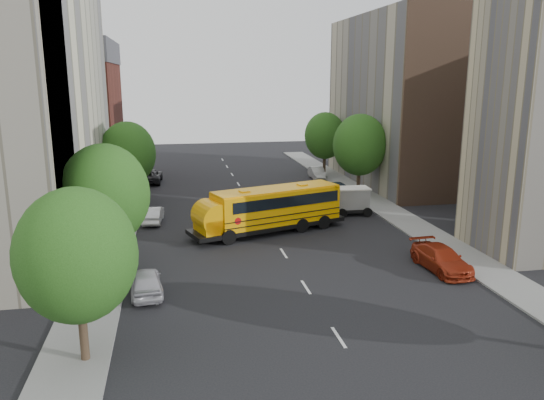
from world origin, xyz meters
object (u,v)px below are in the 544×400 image
object	(u,v)px
parked_car_2	(150,176)
safari_truck	(338,201)
street_tree_1	(105,194)
parked_car_0	(146,282)
street_tree_2	(128,153)
parked_car_3	(441,259)
street_tree_0	(77,256)
school_bus	(267,208)
street_tree_4	(360,145)
parked_car_5	(317,173)
parked_car_1	(153,215)
street_tree_5	(325,136)
parked_car_4	(339,190)

from	to	relation	value
parked_car_2	safari_truck	bearing A→B (deg)	136.05
street_tree_1	parked_car_0	distance (m)	5.79
street_tree_2	parked_car_3	size ratio (longest dim) A/B	1.53
street_tree_0	school_bus	distance (m)	20.31
street_tree_1	parked_car_2	world-z (taller)	street_tree_1
street_tree_4	parked_car_2	bearing A→B (deg)	152.63
street_tree_2	parked_car_0	distance (m)	21.78
street_tree_0	safari_truck	xyz separation A→B (m)	(17.69, 21.11, -3.39)
parked_car_3	parked_car_5	bearing A→B (deg)	85.50
parked_car_1	street_tree_2	bearing A→B (deg)	-66.24
street_tree_5	parked_car_3	distance (m)	33.21
street_tree_2	parked_car_3	world-z (taller)	street_tree_2
parked_car_5	parked_car_0	bearing A→B (deg)	-118.71
street_tree_2	parked_car_0	world-z (taller)	street_tree_2
parked_car_0	parked_car_5	size ratio (longest dim) A/B	1.03
street_tree_2	parked_car_2	xyz separation A→B (m)	(1.40, 10.66, -4.08)
school_bus	safari_truck	distance (m)	8.07
parked_car_4	parked_car_5	xyz separation A→B (m)	(0.62, 10.08, -0.09)
street_tree_0	parked_car_2	world-z (taller)	street_tree_0
street_tree_2	parked_car_1	world-z (taller)	street_tree_2
street_tree_1	street_tree_5	world-z (taller)	street_tree_1
parked_car_1	parked_car_4	world-z (taller)	parked_car_4
parked_car_3	parked_car_5	size ratio (longest dim) A/B	1.23
parked_car_2	parked_car_5	world-z (taller)	parked_car_2
parked_car_5	street_tree_5	bearing A→B (deg)	59.68
street_tree_5	parked_car_5	bearing A→B (deg)	-122.24
street_tree_2	safari_truck	bearing A→B (deg)	-21.29
street_tree_0	parked_car_1	xyz separation A→B (m)	(2.20, 21.57, -3.98)
parked_car_2	parked_car_3	world-z (taller)	parked_car_2
street_tree_1	parked_car_4	xyz separation A→B (m)	(19.80, 17.40, -4.19)
street_tree_4	safari_truck	xyz separation A→B (m)	(-4.31, -6.89, -3.83)
parked_car_4	street_tree_5	bearing A→B (deg)	76.10
street_tree_4	school_bus	size ratio (longest dim) A/B	0.65
street_tree_2	street_tree_1	bearing A→B (deg)	-90.00
parked_car_0	parked_car_5	world-z (taller)	parked_car_0
parked_car_1	parked_car_5	xyz separation A→B (m)	(18.22, 15.91, 0.02)
street_tree_2	parked_car_5	distance (m)	22.89
street_tree_4	street_tree_1	bearing A→B (deg)	-140.71
street_tree_1	parked_car_3	world-z (taller)	street_tree_1
safari_truck	parked_car_4	distance (m)	6.66
street_tree_1	street_tree_2	distance (m)	18.00
street_tree_2	street_tree_4	distance (m)	22.00
street_tree_0	parked_car_2	distance (m)	38.88
street_tree_2	safari_truck	xyz separation A→B (m)	(17.69, -6.89, -3.58)
school_bus	street_tree_1	bearing A→B (deg)	-165.42
parked_car_4	parked_car_3	bearing A→B (deg)	-93.99
parked_car_1	parked_car_2	distance (m)	17.11
street_tree_5	school_bus	size ratio (longest dim) A/B	0.60
parked_car_1	parked_car_4	distance (m)	18.54
street_tree_1	parked_car_3	distance (m)	20.45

